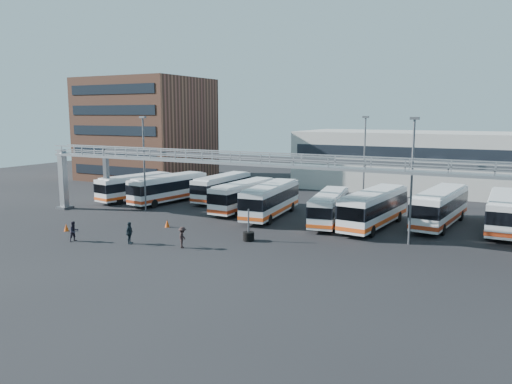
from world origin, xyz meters
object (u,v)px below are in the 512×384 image
at_px(pedestrian_d, 129,233).
at_px(cone_left, 66,227).
at_px(bus_7, 440,206).
at_px(tire_stack, 249,235).
at_px(bus_0, 136,186).
at_px(bus_8, 504,211).
at_px(pedestrian_b, 74,231).
at_px(light_pole_back, 364,156).
at_px(bus_5, 329,206).
at_px(light_pole_left, 144,159).
at_px(pedestrian_c, 182,237).
at_px(bus_1, 169,188).
at_px(cone_right, 167,223).
at_px(light_pole_mid, 412,174).
at_px(bus_4, 271,199).
at_px(bus_6, 374,207).
at_px(bus_3, 244,195).
at_px(bus_2, 222,187).

xyz_separation_m(pedestrian_d, cone_left, (-8.11, 0.76, -0.56)).
xyz_separation_m(bus_7, tire_stack, (-13.27, -13.20, -1.46)).
height_order(bus_0, bus_8, bus_8).
xyz_separation_m(bus_8, pedestrian_b, (-31.33, -20.41, -1.01)).
xyz_separation_m(light_pole_back, bus_5, (-0.32, -10.69, -4.05)).
distance_m(light_pole_left, pedestrian_c, 16.94).
bearing_deg(pedestrian_d, light_pole_back, -42.62).
relative_size(bus_1, bus_7, 0.95).
height_order(pedestrian_c, cone_right, pedestrian_c).
distance_m(bus_8, pedestrian_b, 37.40).
bearing_deg(tire_stack, pedestrian_d, -146.41).
xyz_separation_m(light_pole_mid, pedestrian_d, (-20.11, -10.39, -4.82)).
bearing_deg(light_pole_back, pedestrian_c, -107.21).
bearing_deg(pedestrian_b, pedestrian_d, -57.53).
bearing_deg(bus_4, bus_6, -5.33).
relative_size(light_pole_mid, pedestrian_c, 6.05).
relative_size(bus_1, bus_3, 1.05).
xyz_separation_m(pedestrian_c, pedestrian_d, (-4.55, -0.98, 0.06)).
bearing_deg(bus_1, bus_5, 2.00).
height_order(bus_1, bus_6, bus_6).
height_order(bus_1, bus_3, bus_1).
distance_m(light_pole_mid, bus_6, 7.28).
bearing_deg(cone_left, bus_8, 27.56).
relative_size(bus_0, bus_6, 0.90).
relative_size(bus_5, bus_6, 0.88).
bearing_deg(cone_right, bus_2, 101.47).
xyz_separation_m(bus_3, pedestrian_b, (-6.13, -17.90, -0.92)).
xyz_separation_m(pedestrian_c, cone_left, (-12.65, -0.22, -0.50)).
bearing_deg(bus_3, bus_6, -3.56).
relative_size(cone_left, cone_right, 0.96).
bearing_deg(light_pole_mid, bus_5, 152.58).
bearing_deg(bus_4, pedestrian_c, -99.57).
relative_size(pedestrian_b, pedestrian_d, 0.93).
xyz_separation_m(light_pole_left, cone_left, (-0.21, -10.63, -5.38)).
distance_m(light_pole_mid, pedestrian_d, 23.14).
distance_m(light_pole_back, pedestrian_c, 26.01).
distance_m(light_pole_back, pedestrian_d, 28.54).
height_order(bus_4, bus_8, bus_4).
relative_size(light_pole_back, pedestrian_b, 6.08).
xyz_separation_m(bus_6, cone_right, (-17.08, -8.80, -1.56)).
relative_size(light_pole_back, bus_4, 0.91).
relative_size(bus_2, bus_7, 0.89).
xyz_separation_m(light_pole_left, bus_7, (29.24, 7.17, -3.81)).
xyz_separation_m(bus_0, pedestrian_d, (13.60, -16.35, -0.81)).
bearing_deg(tire_stack, bus_2, 127.86).
distance_m(light_pole_left, bus_4, 14.33).
distance_m(pedestrian_c, cone_right, 7.71).
height_order(light_pole_back, pedestrian_c, light_pole_back).
distance_m(bus_5, pedestrian_b, 23.09).
height_order(bus_6, pedestrian_b, bus_6).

